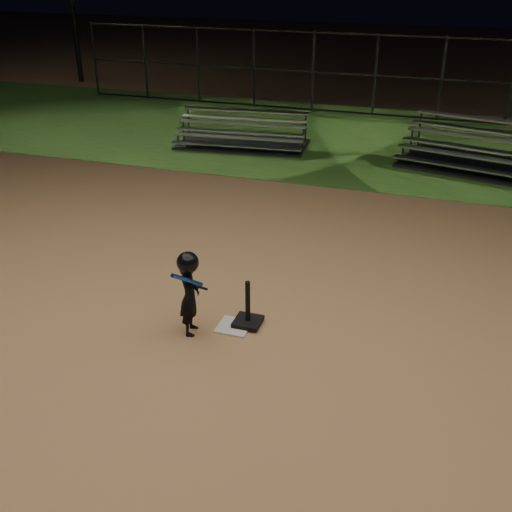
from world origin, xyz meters
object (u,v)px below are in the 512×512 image
at_px(home_plate, 234,326).
at_px(child_batter, 189,291).
at_px(bleacher_right, 495,162).
at_px(bleacher_left, 242,139).
at_px(batting_tee, 248,316).

height_order(home_plate, child_batter, child_batter).
height_order(child_batter, bleacher_right, child_batter).
distance_m(child_batter, bleacher_left, 9.11).
distance_m(bleacher_left, bleacher_right, 6.46).
bearing_deg(bleacher_right, bleacher_left, -167.72).
relative_size(home_plate, bleacher_left, 0.12).
bearing_deg(home_plate, child_batter, -150.73).
bearing_deg(home_plate, bleacher_right, 66.80).
bearing_deg(child_batter, bleacher_left, 2.66).
relative_size(batting_tee, child_batter, 0.54).
bearing_deg(batting_tee, home_plate, -143.87).
bearing_deg(bleacher_right, child_batter, -102.29).
distance_m(child_batter, bleacher_right, 9.64).
bearing_deg(batting_tee, bleacher_right, 67.47).
xyz_separation_m(batting_tee, bleacher_left, (-3.02, 8.37, 0.03)).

